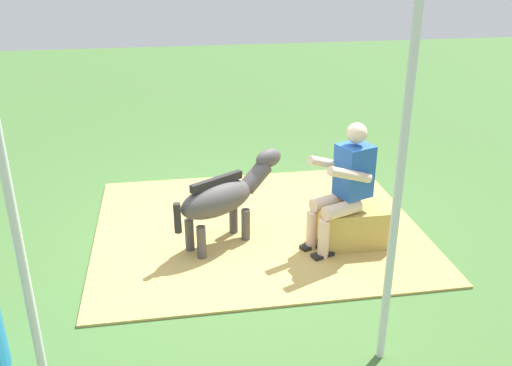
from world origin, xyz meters
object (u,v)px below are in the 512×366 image
Objects in this scene: person_seated at (344,183)px; tent_pole_right at (14,221)px; hay_bale at (355,226)px; pony_standing at (224,197)px; tent_pole_left at (397,200)px.

tent_pole_right is at bearing 30.23° from person_seated.
pony_standing is at bearing -9.84° from hay_bale.
tent_pole_right is (1.47, 1.79, 0.76)m from pony_standing.
tent_pole_left reaches higher than person_seated.
hay_bale is 0.54× the size of person_seated.
tent_pole_right reaches higher than person_seated.
person_seated is at bearing -149.77° from tent_pole_right.
person_seated is (0.15, 0.04, 0.50)m from hay_bale.
hay_bale is at bearing -101.72° from tent_pole_left.
tent_pole_right is at bearing 29.43° from hay_bale.
person_seated is 0.50× the size of tent_pole_right.
pony_standing is 2.43m from tent_pole_right.
tent_pole_left is 2.42m from tent_pole_right.
tent_pole_left is at bearing 78.28° from hay_bale.
hay_bale is 0.27× the size of tent_pole_right.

